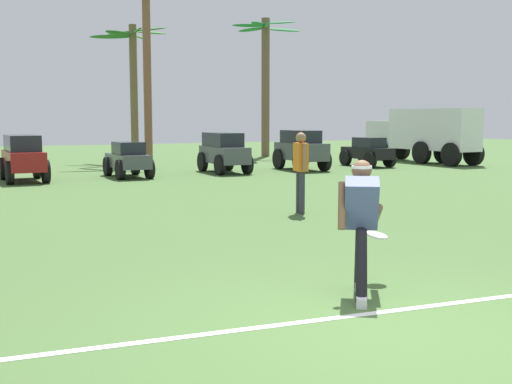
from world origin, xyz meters
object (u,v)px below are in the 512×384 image
(teammate_midfield, at_px, (301,165))
(parked_car_slot_f, at_px, (301,149))
(parked_car_slot_d, at_px, (128,159))
(palm_tree_far_right, at_px, (265,77))
(parked_car_slot_c, at_px, (23,156))
(frisbee_in_flight, at_px, (377,235))
(palm_tree_left_of_centre, at_px, (133,77))
(palm_tree_right_of_centre, at_px, (147,52))
(parked_car_slot_g, at_px, (368,152))
(frisbee_thrower, at_px, (361,220))
(parked_car_slot_e, at_px, (224,151))
(box_truck, at_px, (423,133))

(teammate_midfield, bearing_deg, parked_car_slot_f, 60.02)
(parked_car_slot_d, height_order, palm_tree_far_right, palm_tree_far_right)
(parked_car_slot_c, xyz_separation_m, parked_car_slot_d, (3.07, -0.10, -0.16))
(frisbee_in_flight, bearing_deg, parked_car_slot_d, 86.78)
(palm_tree_left_of_centre, bearing_deg, teammate_midfield, -94.02)
(palm_tree_left_of_centre, xyz_separation_m, palm_tree_right_of_centre, (0.12, -1.55, 0.85))
(parked_car_slot_f, relative_size, parked_car_slot_g, 1.07)
(teammate_midfield, distance_m, palm_tree_right_of_centre, 14.89)
(teammate_midfield, bearing_deg, frisbee_thrower, -113.64)
(frisbee_thrower, xyz_separation_m, parked_car_slot_e, (4.62, 14.47, -0.07))
(parked_car_slot_e, distance_m, parked_car_slot_f, 2.89)
(parked_car_slot_c, height_order, box_truck, box_truck)
(parked_car_slot_g, height_order, palm_tree_far_right, palm_tree_far_right)
(parked_car_slot_e, xyz_separation_m, palm_tree_far_right, (5.35, 7.50, 3.05))
(frisbee_thrower, bearing_deg, parked_car_slot_g, 54.02)
(frisbee_in_flight, bearing_deg, palm_tree_left_of_centre, 82.02)
(box_truck, bearing_deg, parked_car_slot_c, -175.87)
(frisbee_thrower, height_order, parked_car_slot_g, frisbee_thrower)
(palm_tree_right_of_centre, bearing_deg, parked_car_slot_d, -112.49)
(teammate_midfield, bearing_deg, parked_car_slot_c, 114.34)
(frisbee_in_flight, bearing_deg, box_truck, 48.11)
(frisbee_thrower, height_order, parked_car_slot_d, frisbee_thrower)
(parked_car_slot_g, bearing_deg, palm_tree_left_of_centre, 137.40)
(palm_tree_far_right, bearing_deg, frisbee_in_flight, -113.71)
(box_truck, bearing_deg, parked_car_slot_g, -166.52)
(palm_tree_right_of_centre, bearing_deg, parked_car_slot_e, -78.44)
(parked_car_slot_d, distance_m, palm_tree_left_of_centre, 7.95)
(parked_car_slot_c, distance_m, parked_car_slot_f, 9.29)
(parked_car_slot_e, height_order, parked_car_slot_g, parked_car_slot_e)
(box_truck, bearing_deg, palm_tree_far_right, 121.58)
(teammate_midfield, xyz_separation_m, parked_car_slot_d, (-1.02, 8.94, -0.38))
(parked_car_slot_g, bearing_deg, palm_tree_far_right, 95.06)
(parked_car_slot_c, bearing_deg, parked_car_slot_f, -0.09)
(parked_car_slot_c, height_order, parked_car_slot_g, parked_car_slot_c)
(frisbee_in_flight, bearing_deg, parked_car_slot_f, 63.22)
(parked_car_slot_e, bearing_deg, teammate_midfield, -104.13)
(parked_car_slot_f, xyz_separation_m, box_truck, (6.48, 1.16, 0.49))
(parked_car_slot_e, xyz_separation_m, palm_tree_left_of_centre, (-1.19, 6.78, 2.83))
(frisbee_thrower, xyz_separation_m, parked_car_slot_f, (7.51, 14.28, -0.05))
(frisbee_in_flight, height_order, palm_tree_right_of_centre, palm_tree_right_of_centre)
(box_truck, xyz_separation_m, palm_tree_right_of_centre, (-10.43, 4.25, 3.17))
(parked_car_slot_e, distance_m, parked_car_slot_g, 6.00)
(parked_car_slot_e, height_order, parked_car_slot_f, parked_car_slot_f)
(frisbee_thrower, relative_size, parked_car_slot_c, 0.58)
(parked_car_slot_c, relative_size, palm_tree_right_of_centre, 0.33)
(parked_car_slot_f, distance_m, palm_tree_far_right, 8.62)
(parked_car_slot_c, distance_m, parked_car_slot_e, 6.41)
(palm_tree_right_of_centre, bearing_deg, box_truck, -22.18)
(palm_tree_left_of_centre, bearing_deg, parked_car_slot_f, -59.62)
(frisbee_in_flight, distance_m, box_truck, 20.20)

